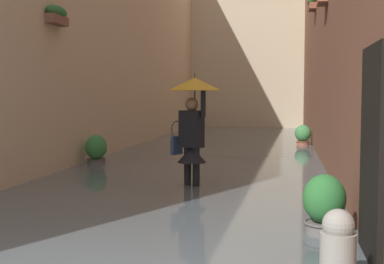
% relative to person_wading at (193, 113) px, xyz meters
% --- Properties ---
extents(ground_plane, '(60.00, 60.00, 0.00)m').
position_rel_person_wading_xyz_m(ground_plane, '(0.30, -5.41, -1.43)').
color(ground_plane, gray).
extents(flood_water, '(6.17, 27.91, 0.18)m').
position_rel_person_wading_xyz_m(flood_water, '(0.30, -5.41, -1.34)').
color(flood_water, '#515B60').
rests_on(flood_water, ground_plane).
extents(building_facade_right, '(2.04, 25.91, 8.63)m').
position_rel_person_wading_xyz_m(building_facade_right, '(3.89, -5.41, 2.89)').
color(building_facade_right, beige).
rests_on(building_facade_right, ground_plane).
extents(building_facade_far, '(8.97, 1.80, 11.10)m').
position_rel_person_wading_xyz_m(building_facade_far, '(0.30, -17.27, 4.13)').
color(building_facade_far, beige).
rests_on(building_facade_far, ground_plane).
extents(person_wading, '(0.93, 0.93, 2.10)m').
position_rel_person_wading_xyz_m(person_wading, '(0.00, 0.00, 0.00)').
color(person_wading, black).
rests_on(person_wading, ground_plane).
extents(potted_plant_far_right, '(0.49, 0.49, 0.83)m').
position_rel_person_wading_xyz_m(potted_plant_far_right, '(2.66, -2.42, -0.98)').
color(potted_plant_far_right, '#66605B').
rests_on(potted_plant_far_right, ground_plane).
extents(potted_plant_near_left, '(0.51, 0.51, 0.80)m').
position_rel_person_wading_xyz_m(potted_plant_near_left, '(-2.10, -7.80, -0.98)').
color(potted_plant_near_left, '#9E563D').
rests_on(potted_plant_near_left, ground_plane).
extents(potted_plant_far_left, '(0.48, 0.48, 0.85)m').
position_rel_person_wading_xyz_m(potted_plant_far_left, '(-1.99, 2.81, -0.98)').
color(potted_plant_far_left, '#66605B').
rests_on(potted_plant_far_left, ground_plane).
extents(mooring_bollard, '(0.29, 0.29, 0.81)m').
position_rel_person_wading_xyz_m(mooring_bollard, '(-1.98, 4.42, -1.02)').
color(mooring_bollard, gray).
rests_on(mooring_bollard, ground_plane).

